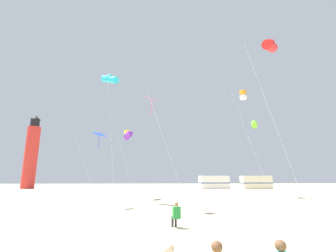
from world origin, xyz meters
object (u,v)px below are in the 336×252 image
(kite_tube_cyan, at_px, (110,79))
(lighthouse_distant, at_px, (31,153))
(kite_flyer_standing, at_px, (176,214))
(rv_van_white, at_px, (214,182))
(kite_tube_scarlet, at_px, (270,46))
(kite_diamond_blue, at_px, (99,137))
(kite_box_orange, at_px, (243,95))
(rv_van_cream, at_px, (256,182))
(kite_diamond_rainbow, at_px, (153,102))
(kite_tube_violet, at_px, (129,135))
(kite_tube_lime, at_px, (254,124))
(kite_box_gold, at_px, (127,135))

(kite_tube_cyan, height_order, lighthouse_distant, lighthouse_distant)
(kite_flyer_standing, xyz_separation_m, rv_van_white, (12.38, 41.59, 0.78))
(kite_tube_cyan, relative_size, kite_tube_scarlet, 1.03)
(kite_diamond_blue, height_order, kite_tube_scarlet, kite_tube_scarlet)
(kite_box_orange, xyz_separation_m, kite_tube_cyan, (-15.74, -4.39, -0.17))
(lighthouse_distant, height_order, rv_van_cream, lighthouse_distant)
(kite_flyer_standing, bearing_deg, kite_diamond_rainbow, -93.31)
(kite_tube_cyan, xyz_separation_m, lighthouse_distant, (-23.20, 32.98, -4.41))
(kite_tube_violet, bearing_deg, lighthouse_distant, 131.09)
(kite_flyer_standing, height_order, kite_tube_cyan, kite_tube_cyan)
(kite_tube_lime, height_order, kite_box_gold, kite_tube_lime)
(kite_tube_scarlet, bearing_deg, kite_box_gold, 127.82)
(kite_diamond_rainbow, height_order, kite_diamond_blue, kite_diamond_rainbow)
(kite_flyer_standing, xyz_separation_m, kite_box_orange, (10.07, 16.11, 11.81))
(kite_flyer_standing, bearing_deg, kite_tube_cyan, -79.24)
(kite_tube_violet, xyz_separation_m, kite_tube_scarlet, (11.45, -12.26, 4.65))
(kite_tube_lime, height_order, rv_van_white, kite_tube_lime)
(kite_tube_violet, distance_m, kite_diamond_rainbow, 10.89)
(kite_tube_scarlet, bearing_deg, kite_tube_lime, 72.20)
(kite_box_orange, xyz_separation_m, kite_diamond_rainbow, (-11.25, -10.43, -4.58))
(kite_tube_scarlet, distance_m, rv_van_white, 39.41)
(kite_flyer_standing, relative_size, rv_van_cream, 0.18)
(kite_box_gold, height_order, kite_tube_cyan, kite_tube_cyan)
(kite_tube_lime, xyz_separation_m, kite_tube_scarlet, (-4.40, -13.72, 2.78))
(kite_tube_lime, bearing_deg, kite_tube_scarlet, -107.80)
(kite_tube_cyan, bearing_deg, rv_van_white, 58.86)
(kite_box_orange, bearing_deg, kite_tube_scarlet, -102.11)
(lighthouse_distant, bearing_deg, kite_tube_violet, -48.91)
(kite_tube_cyan, relative_size, rv_van_white, 1.97)
(kite_tube_lime, bearing_deg, rv_van_cream, 67.37)
(kite_box_orange, relative_size, kite_tube_lime, 1.33)
(kite_diamond_rainbow, bearing_deg, kite_tube_lime, 42.52)
(kite_diamond_rainbow, xyz_separation_m, kite_tube_scarlet, (8.64, -1.76, 4.01))
(kite_box_gold, distance_m, rv_van_cream, 33.95)
(kite_box_orange, relative_size, lighthouse_distant, 0.78)
(kite_tube_scarlet, height_order, rv_van_cream, kite_tube_scarlet)
(kite_tube_scarlet, xyz_separation_m, lighthouse_distant, (-36.32, 40.78, -4.01))
(lighthouse_distant, bearing_deg, kite_tube_lime, -33.60)
(kite_tube_violet, xyz_separation_m, rv_van_white, (16.38, 25.41, -5.81))
(rv_van_white, bearing_deg, kite_tube_cyan, -125.13)
(kite_diamond_rainbow, relative_size, kite_tube_scarlet, 0.67)
(lighthouse_distant, bearing_deg, kite_flyer_standing, -57.15)
(rv_van_cream, bearing_deg, kite_diamond_rainbow, -123.88)
(kite_diamond_blue, bearing_deg, kite_box_gold, 84.73)
(kite_box_orange, bearing_deg, rv_van_white, 84.82)
(kite_tube_lime, bearing_deg, kite_flyer_standing, -123.92)
(kite_flyer_standing, relative_size, kite_box_gold, 0.14)
(rv_van_white, xyz_separation_m, rv_van_cream, (8.96, -1.21, 0.00))
(kite_tube_scarlet, distance_m, lighthouse_distant, 54.75)
(kite_tube_cyan, bearing_deg, kite_box_gold, 81.40)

